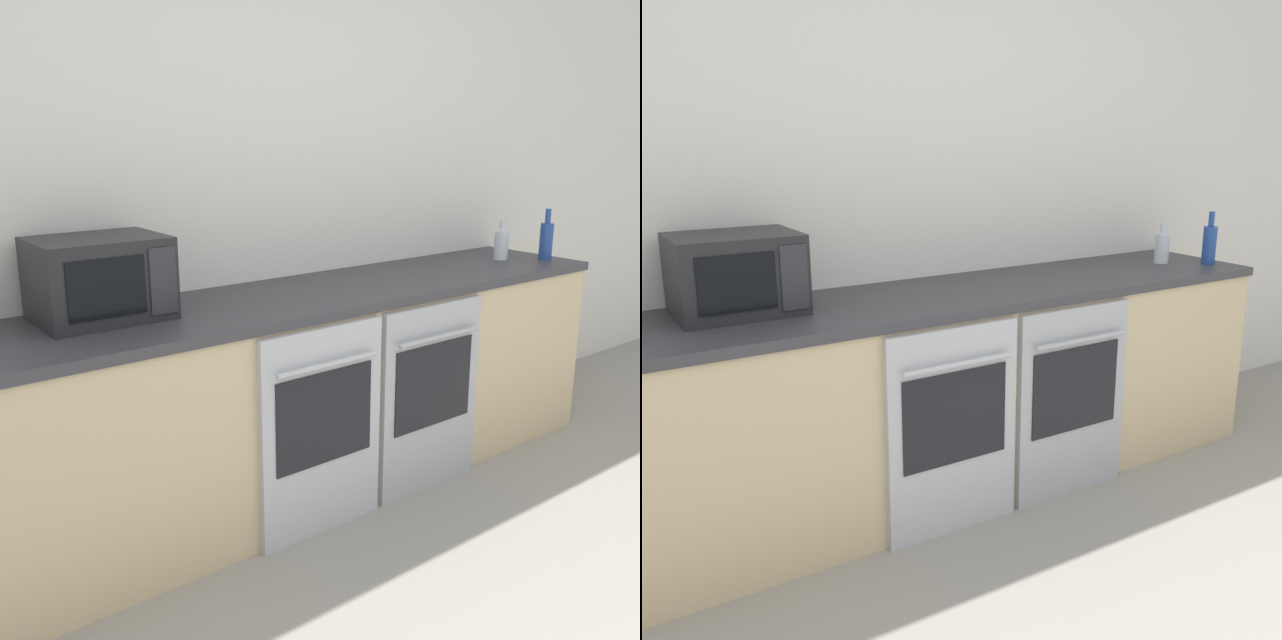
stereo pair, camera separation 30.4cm
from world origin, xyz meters
TOP-DOWN VIEW (x-y plane):
  - wall_back at (0.00, 2.14)m, footprint 10.00×0.06m
  - counter_back at (0.00, 1.80)m, footprint 3.07×0.65m
  - oven_left at (-0.19, 1.46)m, footprint 0.56×0.06m
  - oven_right at (0.40, 1.46)m, footprint 0.56×0.06m
  - microwave at (-0.85, 1.89)m, footprint 0.45×0.35m
  - bottle_blue at (1.42, 1.65)m, footprint 0.07×0.07m
  - bottle_clear at (1.24, 1.79)m, footprint 0.07×0.07m

SIDE VIEW (x-z plane):
  - oven_left at x=-0.19m, z-range 0.01..0.85m
  - oven_right at x=0.40m, z-range 0.01..0.85m
  - counter_back at x=0.00m, z-range 0.00..0.89m
  - bottle_clear at x=1.24m, z-range 0.87..1.07m
  - bottle_blue at x=1.42m, z-range 0.86..1.12m
  - microwave at x=-0.85m, z-range 0.89..1.18m
  - wall_back at x=0.00m, z-range 0.00..2.60m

